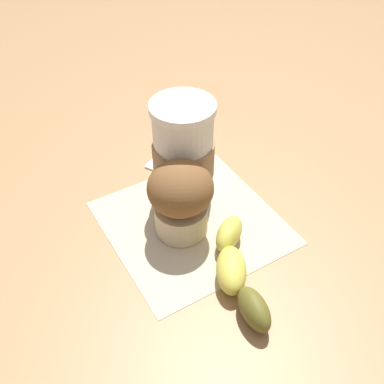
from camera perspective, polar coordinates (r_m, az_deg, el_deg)
ground_plane at (r=0.62m, az=0.00°, el=-3.93°), size 3.00×3.00×0.00m
paper_napkin at (r=0.62m, az=0.00°, el=-3.89°), size 0.26×0.26×0.00m
coffee_cup at (r=0.61m, az=-1.11°, el=4.80°), size 0.09×0.09×0.15m
muffin at (r=0.57m, az=-1.44°, el=-0.68°), size 0.09×0.09×0.11m
banana at (r=0.55m, az=5.69°, el=-9.72°), size 0.16×0.11×0.04m
sugar_packet at (r=0.72m, az=-3.90°, el=3.98°), size 0.05×0.06×0.01m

